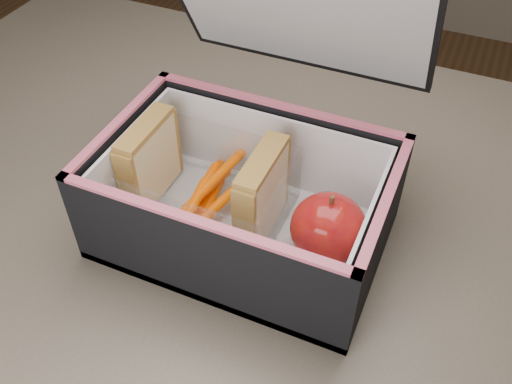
% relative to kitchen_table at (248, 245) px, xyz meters
% --- Properties ---
extents(kitchen_table, '(1.20, 0.80, 0.75)m').
position_rel_kitchen_table_xyz_m(kitchen_table, '(0.00, 0.00, 0.00)').
color(kitchen_table, brown).
rests_on(kitchen_table, ground).
extents(lunch_bag, '(0.31, 0.30, 0.29)m').
position_rel_kitchen_table_xyz_m(lunch_bag, '(0.02, -0.05, 0.16)').
color(lunch_bag, black).
rests_on(lunch_bag, kitchen_table).
extents(plastic_tub, '(0.18, 0.13, 0.08)m').
position_rel_kitchen_table_xyz_m(plastic_tub, '(-0.03, -0.05, 0.14)').
color(plastic_tub, white).
rests_on(plastic_tub, lunch_bag).
extents(sandwich_left, '(0.03, 0.09, 0.10)m').
position_rel_kitchen_table_xyz_m(sandwich_left, '(-0.10, -0.05, 0.16)').
color(sandwich_left, '#D1BD88').
rests_on(sandwich_left, plastic_tub).
extents(sandwich_right, '(0.03, 0.09, 0.10)m').
position_rel_kitchen_table_xyz_m(sandwich_right, '(0.04, -0.05, 0.16)').
color(sandwich_right, '#D1BD88').
rests_on(sandwich_right, plastic_tub).
extents(carrot_sticks, '(0.06, 0.16, 0.03)m').
position_rel_kitchen_table_xyz_m(carrot_sticks, '(-0.03, -0.05, 0.12)').
color(carrot_sticks, '#FF5C00').
rests_on(carrot_sticks, plastic_tub).
extents(paper_napkin, '(0.10, 0.10, 0.01)m').
position_rel_kitchen_table_xyz_m(paper_napkin, '(0.12, -0.06, 0.11)').
color(paper_napkin, white).
rests_on(paper_napkin, lunch_bag).
extents(red_apple, '(0.10, 0.10, 0.08)m').
position_rel_kitchen_table_xyz_m(red_apple, '(0.12, -0.06, 0.15)').
color(red_apple, maroon).
rests_on(red_apple, paper_napkin).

